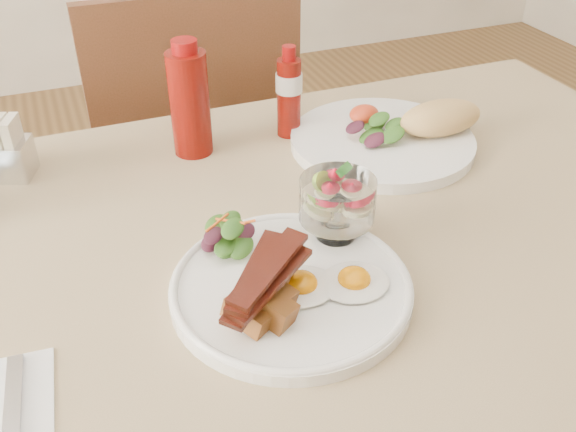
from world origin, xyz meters
name	(u,v)px	position (x,y,z in m)	size (l,w,h in m)	color
table	(307,298)	(0.00, 0.00, 0.66)	(1.33, 0.88, 0.75)	#5B301C
chair_far	(192,161)	(0.00, 0.66, 0.52)	(0.42, 0.42, 0.93)	#5B301C
main_plate	(291,288)	(-0.05, -0.08, 0.76)	(0.28, 0.28, 0.02)	white
fried_eggs	(328,283)	(-0.02, -0.10, 0.77)	(0.16, 0.11, 0.02)	white
bacon_potato_pile	(265,291)	(-0.10, -0.11, 0.80)	(0.12, 0.12, 0.06)	brown
side_salad	(229,237)	(-0.10, 0.01, 0.79)	(0.08, 0.07, 0.04)	#1C4512
fruit_cup	(337,200)	(0.03, -0.01, 0.82)	(0.09, 0.09, 0.10)	white
second_plate	(396,134)	(0.24, 0.20, 0.77)	(0.32, 0.30, 0.07)	white
ketchup_bottle	(190,102)	(-0.07, 0.30, 0.84)	(0.07, 0.07, 0.18)	#5E0A05
hot_sauce_bottle	(289,93)	(0.09, 0.30, 0.83)	(0.05, 0.05, 0.15)	#5E0A05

